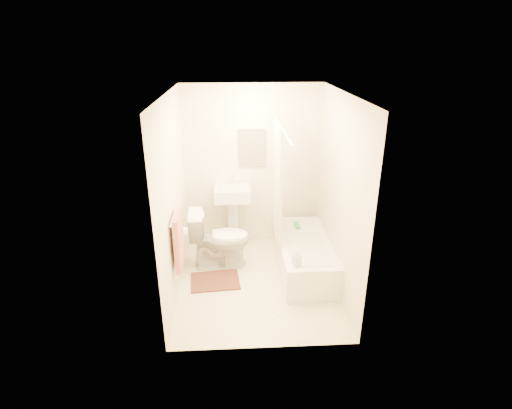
{
  "coord_description": "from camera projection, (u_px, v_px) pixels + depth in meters",
  "views": [
    {
      "loc": [
        -0.27,
        -4.43,
        2.95
      ],
      "look_at": [
        0.0,
        0.25,
        1.0
      ],
      "focal_mm": 28.0,
      "sensor_mm": 36.0,
      "label": 1
    }
  ],
  "objects": [
    {
      "name": "ceiling",
      "position": [
        257.0,
        94.0,
        4.3
      ],
      "size": [
        2.4,
        2.4,
        0.0
      ],
      "primitive_type": "plane",
      "color": "white",
      "rests_on": "ground"
    },
    {
      "name": "towel",
      "position": [
        179.0,
        240.0,
        4.65
      ],
      "size": [
        0.06,
        0.45,
        0.66
      ],
      "primitive_type": "cube",
      "color": "#CC7266",
      "rests_on": "towel_bar"
    },
    {
      "name": "wall_left",
      "position": [
        173.0,
        199.0,
        4.71
      ],
      "size": [
        0.02,
        2.4,
        2.4
      ],
      "primitive_type": "cube",
      "color": "beige",
      "rests_on": "ground"
    },
    {
      "name": "scrub_brush",
      "position": [
        297.0,
        226.0,
        5.75
      ],
      "size": [
        0.07,
        0.21,
        0.04
      ],
      "primitive_type": "cube",
      "rotation": [
        0.0,
        0.0,
        0.04
      ],
      "color": "green",
      "rests_on": "bathtub"
    },
    {
      "name": "soap_bottle",
      "position": [
        297.0,
        257.0,
        4.75
      ],
      "size": [
        0.12,
        0.12,
        0.21
      ],
      "primitive_type": "imported",
      "rotation": [
        0.0,
        0.0,
        0.3
      ],
      "color": "silver",
      "rests_on": "bathtub"
    },
    {
      "name": "wall_back",
      "position": [
        252.0,
        167.0,
        5.87
      ],
      "size": [
        2.0,
        0.02,
        2.4
      ],
      "primitive_type": "cube",
      "color": "beige",
      "rests_on": "ground"
    },
    {
      "name": "bath_mat",
      "position": [
        215.0,
        281.0,
        5.24
      ],
      "size": [
        0.67,
        0.53,
        0.02
      ],
      "primitive_type": "cube",
      "rotation": [
        0.0,
        0.0,
        0.09
      ],
      "color": "#50201B",
      "rests_on": "floor"
    },
    {
      "name": "toilet_paper",
      "position": [
        183.0,
        232.0,
        5.02
      ],
      "size": [
        0.11,
        0.12,
        0.12
      ],
      "primitive_type": "cylinder",
      "rotation": [
        0.0,
        1.57,
        0.0
      ],
      "color": "white",
      "rests_on": "wall_left"
    },
    {
      "name": "towel_bar",
      "position": [
        174.0,
        215.0,
        4.52
      ],
      "size": [
        0.02,
        0.6,
        0.02
      ],
      "primitive_type": "cylinder",
      "rotation": [
        1.57,
        0.0,
        0.0
      ],
      "color": "silver",
      "rests_on": "wall_left"
    },
    {
      "name": "bathtub",
      "position": [
        304.0,
        255.0,
        5.45
      ],
      "size": [
        0.68,
        1.55,
        0.44
      ],
      "primitive_type": null,
      "color": "white",
      "rests_on": "floor"
    },
    {
      "name": "sink",
      "position": [
        233.0,
        214.0,
        5.99
      ],
      "size": [
        0.53,
        0.43,
        1.04
      ],
      "primitive_type": null,
      "rotation": [
        0.0,
        0.0,
        0.0
      ],
      "color": "silver",
      "rests_on": "floor"
    },
    {
      "name": "shower_curtain",
      "position": [
        278.0,
        181.0,
        5.23
      ],
      "size": [
        0.04,
        0.8,
        1.55
      ],
      "primitive_type": "cube",
      "color": "silver",
      "rests_on": "curtain_rod"
    },
    {
      "name": "mirror",
      "position": [
        252.0,
        148.0,
        5.74
      ],
      "size": [
        0.4,
        0.03,
        0.55
      ],
      "primitive_type": "cube",
      "color": "white",
      "rests_on": "wall_back"
    },
    {
      "name": "wall_right",
      "position": [
        340.0,
        195.0,
        4.82
      ],
      "size": [
        0.02,
        2.4,
        2.4
      ],
      "primitive_type": "cube",
      "color": "beige",
      "rests_on": "ground"
    },
    {
      "name": "toilet",
      "position": [
        220.0,
        239.0,
        5.48
      ],
      "size": [
        0.85,
        0.5,
        0.81
      ],
      "primitive_type": "imported",
      "rotation": [
        0.0,
        0.0,
        1.61
      ],
      "color": "white",
      "rests_on": "floor"
    },
    {
      "name": "curtain_rod",
      "position": [
        283.0,
        128.0,
        4.57
      ],
      "size": [
        0.03,
        1.7,
        0.03
      ],
      "primitive_type": "cylinder",
      "rotation": [
        1.57,
        0.0,
        0.0
      ],
      "color": "silver",
      "rests_on": "wall_back"
    },
    {
      "name": "floor",
      "position": [
        257.0,
        282.0,
        5.23
      ],
      "size": [
        2.4,
        2.4,
        0.0
      ],
      "primitive_type": "plane",
      "color": "beige",
      "rests_on": "ground"
    }
  ]
}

